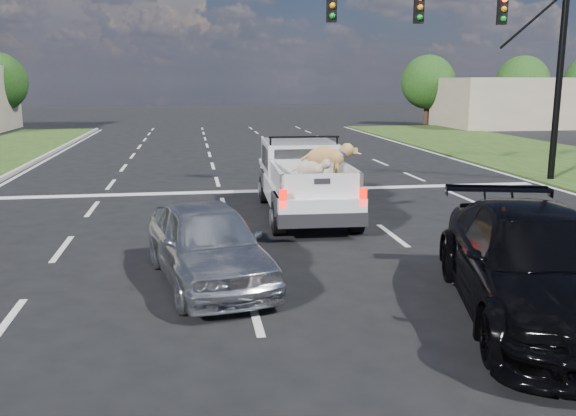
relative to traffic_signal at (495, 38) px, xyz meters
name	(u,v)px	position (x,y,z in m)	size (l,w,h in m)	color
ground	(367,304)	(-7.20, -10.50, -4.73)	(160.00, 160.00, 0.00)	black
road_markings	(295,213)	(-7.20, -3.94, -4.72)	(17.75, 60.00, 0.01)	silver
traffic_signal	(495,38)	(0.00, 0.00, 0.00)	(9.11, 0.31, 7.00)	black
building_right	(524,103)	(14.80, 23.50, -2.93)	(12.00, 7.00, 3.60)	tan
tree_far_d	(428,82)	(8.80, 27.50, -1.44)	(4.20, 4.20, 5.40)	#332114
tree_far_e	(522,82)	(16.80, 27.50, -1.44)	(4.20, 4.20, 5.40)	#332114
pickup_truck	(305,178)	(-6.96, -3.97, -3.79)	(2.19, 5.40, 2.00)	black
silver_sedan	(208,243)	(-9.56, -9.06, -4.04)	(1.61, 4.00, 1.36)	#B3B6BB
black_coupe	(536,265)	(-5.00, -11.38, -3.95)	(2.17, 5.34, 1.55)	black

